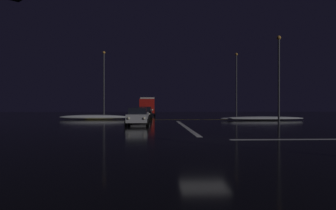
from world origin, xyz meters
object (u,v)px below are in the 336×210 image
Objects in this scene: sedan_silver at (138,116)px; box_truck at (147,106)px; streetlamp_right_near at (279,72)px; sedan_gray at (146,112)px; streetlamp_right_far at (236,80)px; sedan_black at (144,113)px; streetlamp_left_far at (104,79)px; sedan_white at (140,114)px.

box_truck is at bearing 89.20° from sedan_silver.
sedan_silver is 0.48× the size of streetlamp_right_near.
box_truck reaches higher than sedan_gray.
sedan_silver is 0.43× the size of streetlamp_right_far.
streetlamp_right_near is (14.23, -20.61, 3.54)m from box_truck.
sedan_black is 17.21m from streetlamp_right_far.
streetlamp_left_far is 26.34m from streetlamp_right_near.
streetlamp_right_near is at bearing -55.38° from box_truck.
sedan_gray is (-0.00, 5.66, 0.00)m from sedan_black.
sedan_white is 15.43m from streetlamp_right_near.
box_truck is 25.30m from streetlamp_right_near.
streetlamp_right_near reaches higher than sedan_black.
streetlamp_left_far reaches higher than streetlamp_right_far.
box_truck reaches higher than sedan_black.
sedan_black is 5.66m from sedan_gray.
streetlamp_right_near is (14.33, -7.87, 4.44)m from sedan_black.
sedan_gray is 0.43× the size of streetlamp_right_far.
sedan_silver is at bearing -72.01° from streetlamp_left_far.
streetlamp_right_near is (14.33, -13.53, 4.44)m from sedan_gray.
streetlamp_right_far is at bearing 9.79° from sedan_gray.
streetlamp_right_far reaches higher than sedan_silver.
streetlamp_right_near reaches higher than box_truck.
streetlamp_right_far is (14.33, 8.13, 4.96)m from sedan_black.
sedan_gray is at bearing -20.61° from streetlamp_left_far.
streetlamp_left_far is (-6.29, 13.81, 5.00)m from sedan_white.
sedan_white is 20.71m from streetlamp_right_far.
sedan_gray is at bearing -90.83° from box_truck.
streetlamp_left_far reaches higher than sedan_black.
streetlamp_left_far reaches higher than sedan_gray.
streetlamp_left_far reaches higher than box_truck.
streetlamp_right_near is at bearing -90.00° from streetlamp_right_far.
streetlamp_right_near is at bearing -28.77° from sedan_black.
sedan_white is 0.42× the size of streetlamp_left_far.
sedan_white is 1.00× the size of sedan_black.
sedan_gray is 0.42× the size of streetlamp_left_far.
sedan_white is at bearing -91.44° from sedan_gray.
sedan_silver is 21.14m from streetlamp_left_far.
sedan_black and sedan_gray have the same top height.
streetlamp_right_near is 0.90× the size of streetlamp_right_far.
streetlamp_left_far is at bearing 128.97° from sedan_black.
streetlamp_right_far reaches higher than sedan_gray.
streetlamp_right_near is at bearing -43.34° from sedan_gray.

